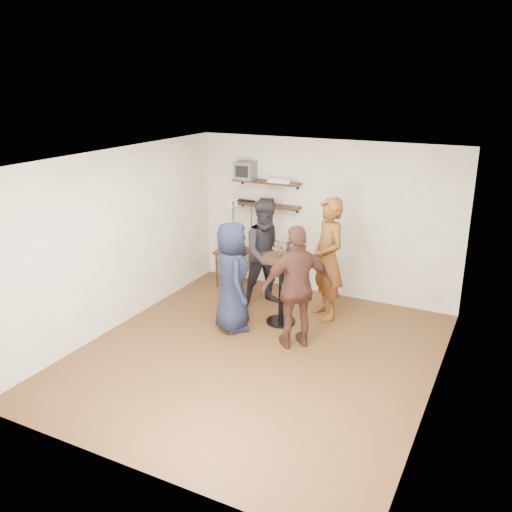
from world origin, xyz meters
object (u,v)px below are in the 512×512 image
(drinks_table, at_px, (281,281))
(person_navy, at_px, (232,277))
(crt_monitor, at_px, (246,170))
(person_dark, at_px, (268,253))
(person_plaid, at_px, (328,259))
(radio, at_px, (267,201))
(dvd_deck, at_px, (281,180))
(side_table, at_px, (233,256))
(person_brown, at_px, (297,288))

(drinks_table, height_order, person_navy, person_navy)
(crt_monitor, distance_m, person_dark, 1.58)
(person_plaid, bearing_deg, person_navy, -91.94)
(radio, bearing_deg, person_navy, -79.91)
(dvd_deck, xyz_separation_m, person_plaid, (1.14, -0.79, -0.96))
(person_dark, bearing_deg, person_navy, -135.14)
(radio, relative_size, side_table, 0.34)
(crt_monitor, height_order, person_plaid, crt_monitor)
(side_table, bearing_deg, radio, 26.15)
(person_dark, bearing_deg, person_plaid, -43.20)
(person_brown, bearing_deg, side_table, -81.41)
(dvd_deck, distance_m, person_brown, 2.41)
(dvd_deck, relative_size, radio, 1.82)
(radio, bearing_deg, side_table, -153.85)
(dvd_deck, bearing_deg, person_brown, -59.70)
(person_brown, bearing_deg, person_navy, -44.68)
(radio, height_order, person_plaid, person_plaid)
(person_plaid, xyz_separation_m, person_dark, (-1.02, 0.03, -0.07))
(crt_monitor, bearing_deg, side_table, -115.86)
(drinks_table, xyz_separation_m, person_brown, (0.49, -0.56, 0.18))
(crt_monitor, height_order, dvd_deck, crt_monitor)
(person_brown, bearing_deg, drinks_table, -90.00)
(crt_monitor, distance_m, radio, 0.64)
(drinks_table, distance_m, person_brown, 0.77)
(person_plaid, bearing_deg, dvd_deck, -169.84)
(drinks_table, bearing_deg, dvd_deck, 114.98)
(dvd_deck, xyz_separation_m, person_dark, (0.12, -0.76, -1.03))
(radio, relative_size, person_dark, 0.13)
(crt_monitor, relative_size, radio, 1.45)
(side_table, xyz_separation_m, person_navy, (0.84, -1.55, 0.27))
(radio, distance_m, side_table, 1.13)
(crt_monitor, relative_size, person_navy, 0.20)
(side_table, xyz_separation_m, person_brown, (1.89, -1.62, 0.31))
(person_plaid, bearing_deg, crt_monitor, -158.76)
(radio, distance_m, person_plaid, 1.71)
(radio, relative_size, drinks_table, 0.21)
(radio, bearing_deg, person_dark, -62.98)
(person_plaid, relative_size, person_brown, 1.09)
(crt_monitor, bearing_deg, person_navy, -68.32)
(dvd_deck, relative_size, side_table, 0.62)
(crt_monitor, bearing_deg, drinks_table, -45.82)
(drinks_table, bearing_deg, side_table, 142.92)
(dvd_deck, xyz_separation_m, radio, (-0.27, 0.00, -0.38))
(person_plaid, relative_size, person_navy, 1.16)
(dvd_deck, xyz_separation_m, side_table, (-0.79, -0.26, -1.36))
(person_dark, bearing_deg, crt_monitor, 94.34)
(radio, xyz_separation_m, person_dark, (0.39, -0.76, -0.65))
(person_dark, height_order, person_brown, person_dark)
(side_table, bearing_deg, person_navy, -61.51)
(radio, bearing_deg, person_plaid, -29.21)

